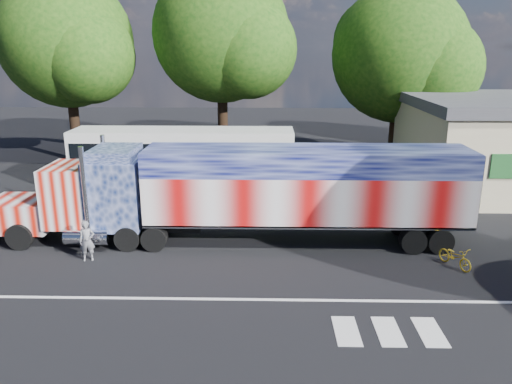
{
  "coord_description": "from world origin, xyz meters",
  "views": [
    {
      "loc": [
        0.47,
        -17.58,
        7.91
      ],
      "look_at": [
        0.0,
        3.0,
        1.9
      ],
      "focal_mm": 35.0,
      "sensor_mm": 36.0,
      "label": 1
    }
  ],
  "objects_px": {
    "semi_truck": "(246,191)",
    "tree_n_mid": "(223,35)",
    "tree_nw_a": "(68,42)",
    "bicycle": "(455,257)",
    "tree_ne_a": "(402,55)",
    "woman": "(87,241)",
    "coach_bus": "(184,160)"
  },
  "relations": [
    {
      "from": "semi_truck",
      "to": "tree_n_mid",
      "type": "bearing_deg",
      "value": 97.86
    },
    {
      "from": "semi_truck",
      "to": "tree_nw_a",
      "type": "height_order",
      "value": "tree_nw_a"
    },
    {
      "from": "bicycle",
      "to": "tree_ne_a",
      "type": "relative_size",
      "value": 0.13
    },
    {
      "from": "woman",
      "to": "tree_ne_a",
      "type": "relative_size",
      "value": 0.13
    },
    {
      "from": "tree_nw_a",
      "to": "tree_n_mid",
      "type": "distance_m",
      "value": 10.53
    },
    {
      "from": "bicycle",
      "to": "tree_ne_a",
      "type": "bearing_deg",
      "value": 56.84
    },
    {
      "from": "woman",
      "to": "bicycle",
      "type": "xyz_separation_m",
      "value": [
        13.88,
        -0.29,
        -0.39
      ]
    },
    {
      "from": "tree_nw_a",
      "to": "tree_ne_a",
      "type": "distance_m",
      "value": 22.77
    },
    {
      "from": "woman",
      "to": "coach_bus",
      "type": "bearing_deg",
      "value": 61.85
    },
    {
      "from": "tree_ne_a",
      "to": "bicycle",
      "type": "bearing_deg",
      "value": -96.9
    },
    {
      "from": "semi_truck",
      "to": "woman",
      "type": "relative_size",
      "value": 12.66
    },
    {
      "from": "semi_truck",
      "to": "tree_ne_a",
      "type": "bearing_deg",
      "value": 57.75
    },
    {
      "from": "bicycle",
      "to": "tree_ne_a",
      "type": "distance_m",
      "value": 19.8
    },
    {
      "from": "coach_bus",
      "to": "tree_ne_a",
      "type": "bearing_deg",
      "value": 31.67
    },
    {
      "from": "woman",
      "to": "tree_ne_a",
      "type": "distance_m",
      "value": 25.11
    },
    {
      "from": "coach_bus",
      "to": "semi_truck",
      "type": "bearing_deg",
      "value": -63.1
    },
    {
      "from": "tree_ne_a",
      "to": "tree_n_mid",
      "type": "distance_m",
      "value": 12.32
    },
    {
      "from": "woman",
      "to": "bicycle",
      "type": "height_order",
      "value": "woman"
    },
    {
      "from": "coach_bus",
      "to": "bicycle",
      "type": "xyz_separation_m",
      "value": [
        11.67,
        -9.83,
        -1.43
      ]
    },
    {
      "from": "semi_truck",
      "to": "tree_ne_a",
      "type": "height_order",
      "value": "tree_ne_a"
    },
    {
      "from": "tree_ne_a",
      "to": "tree_n_mid",
      "type": "bearing_deg",
      "value": -176.6
    },
    {
      "from": "tree_ne_a",
      "to": "tree_n_mid",
      "type": "relative_size",
      "value": 0.91
    },
    {
      "from": "coach_bus",
      "to": "tree_ne_a",
      "type": "xyz_separation_m",
      "value": [
        13.9,
        8.57,
        5.53
      ]
    },
    {
      "from": "tree_nw_a",
      "to": "tree_n_mid",
      "type": "bearing_deg",
      "value": 0.47
    },
    {
      "from": "bicycle",
      "to": "tree_n_mid",
      "type": "height_order",
      "value": "tree_n_mid"
    },
    {
      "from": "semi_truck",
      "to": "bicycle",
      "type": "distance_m",
      "value": 8.43
    },
    {
      "from": "semi_truck",
      "to": "coach_bus",
      "type": "relative_size",
      "value": 1.65
    },
    {
      "from": "tree_nw_a",
      "to": "semi_truck",
      "type": "bearing_deg",
      "value": -50.32
    },
    {
      "from": "bicycle",
      "to": "coach_bus",
      "type": "bearing_deg",
      "value": 113.65
    },
    {
      "from": "coach_bus",
      "to": "tree_nw_a",
      "type": "xyz_separation_m",
      "value": [
        -8.84,
        7.76,
        6.38
      ]
    },
    {
      "from": "tree_nw_a",
      "to": "tree_ne_a",
      "type": "height_order",
      "value": "tree_nw_a"
    },
    {
      "from": "coach_bus",
      "to": "bicycle",
      "type": "distance_m",
      "value": 15.32
    }
  ]
}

